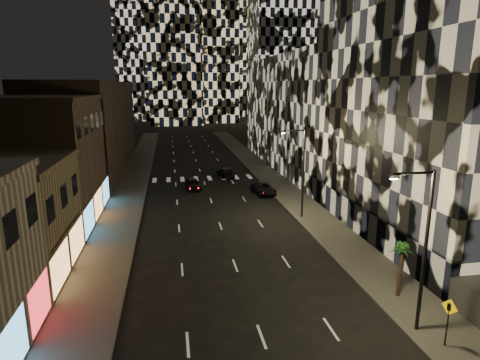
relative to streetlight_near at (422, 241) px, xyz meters
name	(u,v)px	position (x,y,z in m)	size (l,w,h in m)	color
sidewalk_left	(133,181)	(-18.35, 40.00, -5.28)	(4.00, 120.00, 0.15)	#47443F
sidewalk_right	(268,175)	(1.65, 40.00, -5.28)	(4.00, 120.00, 0.15)	#47443F
curb_left	(148,180)	(-16.25, 40.00, -5.28)	(0.20, 120.00, 0.15)	#4C4C47
curb_right	(255,176)	(-0.45, 40.00, -5.28)	(0.20, 120.00, 0.15)	#4C4C47
retail_brown	(42,163)	(-25.35, 23.50, 0.65)	(10.00, 15.00, 12.00)	brown
retail_filler_left	(91,126)	(-25.35, 50.00, 1.65)	(10.00, 40.00, 14.00)	brown
midrise_right	(449,113)	(11.65, 14.50, 5.65)	(16.00, 25.00, 22.00)	#232326
midrise_base	(360,219)	(3.95, 14.50, -3.85)	(0.60, 25.00, 3.00)	#383838
midrise_filler_right	(317,112)	(11.65, 47.00, 3.65)	(16.00, 40.00, 18.00)	#232326
streetlight_near	(422,241)	(0.00, 0.00, 0.00)	(2.55, 0.25, 9.00)	black
streetlight_far	(301,167)	(0.00, 20.00, 0.00)	(2.55, 0.25, 9.00)	black
car_dark_midlane	(193,184)	(-10.11, 33.79, -4.63)	(1.70, 4.23, 1.44)	black
car_dark_oncoming	(226,172)	(-4.85, 40.43, -4.65)	(1.97, 4.86, 1.41)	black
car_dark_rightlane	(264,189)	(-1.46, 29.95, -4.67)	(2.27, 4.92, 1.37)	black
ped_sign	(449,314)	(0.81, -1.59, -3.40)	(0.31, 0.86, 2.65)	black
palm_tree	(402,252)	(1.22, 3.54, -2.22)	(1.84, 1.82, 3.61)	#47331E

